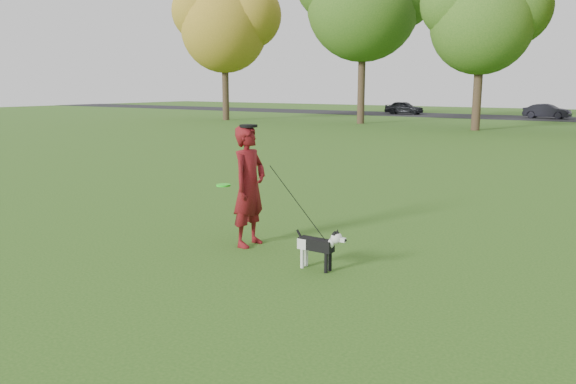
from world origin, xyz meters
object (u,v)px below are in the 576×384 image
Objects in this scene: man at (249,186)px; dog at (320,244)px; car_mid at (547,111)px; car_left at (404,108)px.

man reaches higher than dog.
man is 1.74m from dog.
man is at bearing -170.85° from car_mid.
car_left is at bearing 95.92° from car_mid.
car_mid reaches higher than dog.
man reaches higher than car_mid.
dog is 40.80m from car_mid.
dog is at bearing -163.35° from car_left.
car_mid is (-2.27, 40.16, -0.39)m from man.
dog is at bearing -168.68° from car_mid.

